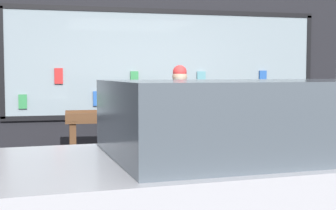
% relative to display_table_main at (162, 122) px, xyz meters
% --- Properties ---
extents(ground_plane, '(40.00, 40.00, 0.00)m').
position_rel_display_table_main_xyz_m(ground_plane, '(-0.00, -1.06, -0.74)').
color(ground_plane, '#2D2D33').
extents(shopfront_facade, '(7.42, 0.29, 3.71)m').
position_rel_display_table_main_xyz_m(shopfront_facade, '(-0.02, 1.33, 1.09)').
color(shopfront_facade, black).
rests_on(shopfront_facade, ground_plane).
extents(display_table_main, '(2.82, 0.72, 0.92)m').
position_rel_display_table_main_xyz_m(display_table_main, '(0.00, 0.00, 0.00)').
color(display_table_main, brown).
rests_on(display_table_main, ground_plane).
extents(person_browsing, '(0.31, 0.62, 1.58)m').
position_rel_display_table_main_xyz_m(person_browsing, '(0.14, -0.47, 0.17)').
color(person_browsing, '#4C382D').
rests_on(person_browsing, ground_plane).
extents(small_dog, '(0.38, 0.59, 0.44)m').
position_rel_display_table_main_xyz_m(small_dog, '(0.58, -0.70, -0.45)').
color(small_dog, '#99724C').
rests_on(small_dog, ground_plane).
extents(sandwich_board_sign, '(0.54, 0.80, 0.85)m').
position_rel_display_table_main_xyz_m(sandwich_board_sign, '(2.13, 0.29, -0.31)').
color(sandwich_board_sign, '#193F19').
rests_on(sandwich_board_sign, ground_plane).
extents(parked_car, '(4.34, 2.08, 1.41)m').
position_rel_display_table_main_xyz_m(parked_car, '(0.04, -3.37, -0.00)').
color(parked_car, silver).
rests_on(parked_car, ground_plane).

